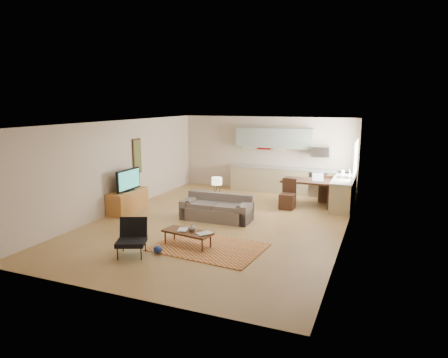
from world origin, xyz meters
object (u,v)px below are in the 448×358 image
at_px(armchair, 131,238).
at_px(dining_table, 307,192).
at_px(coffee_table, 188,239).
at_px(console_table, 217,204).
at_px(tv_credenza, 128,201).
at_px(sofa, 217,207).

relative_size(armchair, dining_table, 0.49).
distance_m(coffee_table, armchair, 1.30).
xyz_separation_m(armchair, console_table, (0.43, 3.62, -0.08)).
height_order(coffee_table, tv_credenza, tv_credenza).
height_order(console_table, dining_table, dining_table).
bearing_deg(armchair, console_table, 60.28).
bearing_deg(coffee_table, tv_credenza, 155.95).
height_order(tv_credenza, console_table, tv_credenza).
height_order(sofa, tv_credenza, sofa).
distance_m(tv_credenza, dining_table, 5.57).
xyz_separation_m(console_table, dining_table, (2.24, 2.08, 0.10)).
height_order(sofa, coffee_table, sofa).
height_order(coffee_table, armchair, armchair).
bearing_deg(coffee_table, sofa, 103.90).
distance_m(sofa, tv_credenza, 2.79).
height_order(coffee_table, console_table, console_table).
distance_m(armchair, tv_credenza, 3.60).
distance_m(sofa, dining_table, 3.28).
bearing_deg(tv_credenza, console_table, 15.86).
height_order(armchair, tv_credenza, armchair).
relative_size(coffee_table, armchair, 1.50).
bearing_deg(dining_table, coffee_table, -111.40).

